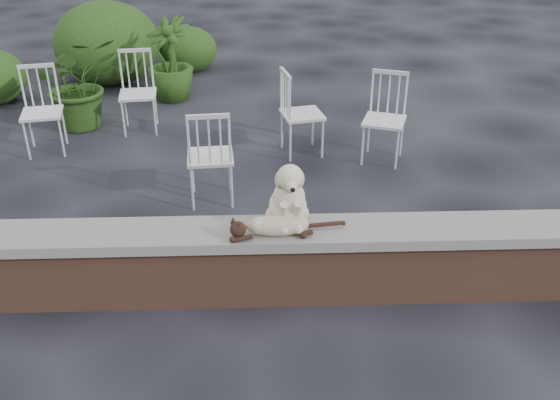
{
  "coord_description": "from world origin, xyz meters",
  "views": [
    {
      "loc": [
        -0.13,
        -3.7,
        2.85
      ],
      "look_at": [
        0.01,
        0.2,
        0.7
      ],
      "focal_mm": 39.57,
      "sensor_mm": 36.0,
      "label": 1
    }
  ],
  "objects_px": {
    "dog": "(288,191)",
    "potted_plant_a": "(78,83)",
    "potted_plant_b": "(170,60)",
    "cat": "(277,224)",
    "chair_b": "(138,93)",
    "chair_d": "(384,119)",
    "chair_a": "(42,112)",
    "chair_c": "(210,155)",
    "chair_e": "(302,113)"
  },
  "relations": [
    {
      "from": "chair_a",
      "to": "chair_b",
      "type": "xyz_separation_m",
      "value": [
        0.94,
        0.59,
        0.0
      ]
    },
    {
      "from": "cat",
      "to": "potted_plant_a",
      "type": "distance_m",
      "value": 4.18
    },
    {
      "from": "chair_a",
      "to": "chair_d",
      "type": "bearing_deg",
      "value": -16.45
    },
    {
      "from": "cat",
      "to": "chair_e",
      "type": "bearing_deg",
      "value": 77.66
    },
    {
      "from": "cat",
      "to": "chair_d",
      "type": "relative_size",
      "value": 1.03
    },
    {
      "from": "chair_e",
      "to": "chair_b",
      "type": "xyz_separation_m",
      "value": [
        -1.88,
        0.72,
        0.0
      ]
    },
    {
      "from": "potted_plant_a",
      "to": "chair_d",
      "type": "bearing_deg",
      "value": -17.71
    },
    {
      "from": "dog",
      "to": "cat",
      "type": "bearing_deg",
      "value": -122.72
    },
    {
      "from": "dog",
      "to": "potted_plant_a",
      "type": "xyz_separation_m",
      "value": [
        -2.33,
        3.37,
        -0.29
      ]
    },
    {
      "from": "cat",
      "to": "chair_e",
      "type": "xyz_separation_m",
      "value": [
        0.36,
        2.63,
        -0.19
      ]
    },
    {
      "from": "chair_c",
      "to": "potted_plant_b",
      "type": "height_order",
      "value": "potted_plant_b"
    },
    {
      "from": "cat",
      "to": "chair_b",
      "type": "distance_m",
      "value": 3.69
    },
    {
      "from": "chair_b",
      "to": "chair_d",
      "type": "height_order",
      "value": "same"
    },
    {
      "from": "chair_b",
      "to": "potted_plant_a",
      "type": "relative_size",
      "value": 0.86
    },
    {
      "from": "chair_a",
      "to": "chair_b",
      "type": "height_order",
      "value": "same"
    },
    {
      "from": "cat",
      "to": "chair_b",
      "type": "bearing_deg",
      "value": 109.86
    },
    {
      "from": "chair_a",
      "to": "chair_e",
      "type": "distance_m",
      "value": 2.83
    },
    {
      "from": "chair_b",
      "to": "potted_plant_b",
      "type": "bearing_deg",
      "value": 71.01
    },
    {
      "from": "chair_d",
      "to": "potted_plant_b",
      "type": "height_order",
      "value": "potted_plant_b"
    },
    {
      "from": "chair_e",
      "to": "chair_d",
      "type": "height_order",
      "value": "same"
    },
    {
      "from": "chair_b",
      "to": "chair_d",
      "type": "bearing_deg",
      "value": -25.36
    },
    {
      "from": "chair_b",
      "to": "potted_plant_b",
      "type": "height_order",
      "value": "potted_plant_b"
    },
    {
      "from": "chair_a",
      "to": "chair_c",
      "type": "bearing_deg",
      "value": -42.98
    },
    {
      "from": "potted_plant_b",
      "to": "chair_d",
      "type": "bearing_deg",
      "value": -39.35
    },
    {
      "from": "dog",
      "to": "cat",
      "type": "distance_m",
      "value": 0.25
    },
    {
      "from": "chair_d",
      "to": "chair_b",
      "type": "bearing_deg",
      "value": -179.71
    },
    {
      "from": "dog",
      "to": "potted_plant_a",
      "type": "bearing_deg",
      "value": 120.06
    },
    {
      "from": "chair_b",
      "to": "chair_d",
      "type": "relative_size",
      "value": 1.0
    },
    {
      "from": "dog",
      "to": "chair_b",
      "type": "distance_m",
      "value": 3.6
    },
    {
      "from": "chair_e",
      "to": "potted_plant_a",
      "type": "relative_size",
      "value": 0.86
    },
    {
      "from": "chair_a",
      "to": "potted_plant_a",
      "type": "height_order",
      "value": "potted_plant_a"
    },
    {
      "from": "chair_c",
      "to": "chair_d",
      "type": "xyz_separation_m",
      "value": [
        1.78,
        0.83,
        0.0
      ]
    },
    {
      "from": "chair_e",
      "to": "potted_plant_b",
      "type": "xyz_separation_m",
      "value": [
        -1.64,
        1.82,
        0.08
      ]
    },
    {
      "from": "chair_a",
      "to": "potted_plant_a",
      "type": "distance_m",
      "value": 0.78
    },
    {
      "from": "dog",
      "to": "chair_d",
      "type": "height_order",
      "value": "dog"
    },
    {
      "from": "potted_plant_a",
      "to": "potted_plant_b",
      "type": "relative_size",
      "value": 1.0
    },
    {
      "from": "cat",
      "to": "chair_c",
      "type": "bearing_deg",
      "value": 105.19
    },
    {
      "from": "chair_d",
      "to": "potted_plant_a",
      "type": "distance_m",
      "value": 3.63
    },
    {
      "from": "cat",
      "to": "potted_plant_b",
      "type": "relative_size",
      "value": 0.89
    },
    {
      "from": "cat",
      "to": "chair_a",
      "type": "distance_m",
      "value": 3.71
    },
    {
      "from": "dog",
      "to": "chair_a",
      "type": "bearing_deg",
      "value": 129.56
    },
    {
      "from": "chair_a",
      "to": "potted_plant_a",
      "type": "relative_size",
      "value": 0.86
    },
    {
      "from": "dog",
      "to": "chair_e",
      "type": "height_order",
      "value": "dog"
    },
    {
      "from": "chair_e",
      "to": "chair_d",
      "type": "bearing_deg",
      "value": -116.82
    },
    {
      "from": "cat",
      "to": "chair_c",
      "type": "relative_size",
      "value": 1.03
    },
    {
      "from": "chair_c",
      "to": "potted_plant_b",
      "type": "relative_size",
      "value": 0.86
    },
    {
      "from": "dog",
      "to": "cat",
      "type": "xyz_separation_m",
      "value": [
        -0.08,
        -0.15,
        -0.18
      ]
    },
    {
      "from": "dog",
      "to": "chair_d",
      "type": "bearing_deg",
      "value": 58.9
    },
    {
      "from": "chair_b",
      "to": "potted_plant_b",
      "type": "relative_size",
      "value": 0.86
    },
    {
      "from": "dog",
      "to": "chair_e",
      "type": "xyz_separation_m",
      "value": [
        0.28,
        2.48,
        -0.37
      ]
    }
  ]
}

